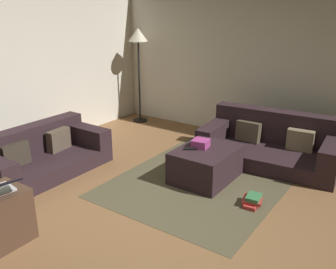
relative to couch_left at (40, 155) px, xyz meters
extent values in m
plane|color=brown|center=(-0.10, -2.24, -0.24)|extent=(6.40, 6.40, 0.00)
cube|color=silver|center=(3.04, -2.24, 1.06)|extent=(0.12, 6.40, 2.60)
cube|color=#2D1E23|center=(0.00, -0.09, -0.14)|extent=(1.73, 0.86, 0.21)
cube|color=#2D1E23|center=(0.00, 0.22, 0.17)|extent=(1.73, 0.25, 0.40)
cube|color=#2D1E23|center=(0.74, -0.09, 0.10)|extent=(0.24, 0.86, 0.27)
cube|color=brown|center=(0.34, 0.02, 0.12)|extent=(0.37, 0.16, 0.30)
cube|color=#372D24|center=(-0.34, 0.02, 0.12)|extent=(0.36, 0.15, 0.31)
cube|color=#2D1E23|center=(2.05, -2.44, -0.13)|extent=(1.13, 1.96, 0.22)
cube|color=#2D1E23|center=(2.42, -2.41, 0.21)|extent=(0.39, 1.90, 0.48)
cube|color=#2D1E23|center=(2.12, -3.26, 0.11)|extent=(1.00, 0.32, 0.27)
cube|color=#2D1E23|center=(1.99, -1.62, 0.11)|extent=(1.00, 0.32, 0.27)
cube|color=#8C7A5B|center=(2.25, -2.80, 0.13)|extent=(0.16, 0.37, 0.30)
cube|color=brown|center=(2.20, -2.05, 0.13)|extent=(0.15, 0.36, 0.31)
cube|color=#2D1E23|center=(1.09, -1.95, -0.03)|extent=(0.87, 0.67, 0.42)
cube|color=#B23F8C|center=(1.10, -1.86, 0.23)|extent=(0.23, 0.23, 0.10)
cube|color=black|center=(0.95, -1.79, 0.19)|extent=(0.13, 0.16, 0.02)
cube|color=#B7332D|center=(0.78, -2.73, -0.22)|extent=(0.26, 0.16, 0.05)
cube|color=#B7332D|center=(0.80, -2.72, -0.18)|extent=(0.25, 0.26, 0.04)
cube|color=#387A47|center=(0.80, -2.73, -0.14)|extent=(0.22, 0.17, 0.04)
cylinder|color=black|center=(2.62, 0.39, -0.23)|extent=(0.28, 0.28, 0.02)
cylinder|color=black|center=(2.62, 0.39, 0.52)|extent=(0.04, 0.04, 1.53)
cone|color=beige|center=(2.62, 0.39, 1.41)|extent=(0.36, 0.36, 0.24)
cube|color=brown|center=(1.09, -1.95, -0.24)|extent=(2.60, 2.00, 0.01)
camera|label=1|loc=(-2.81, -4.07, 1.92)|focal=39.67mm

